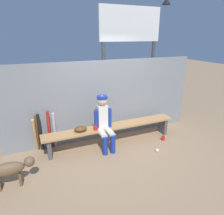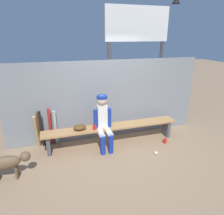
{
  "view_description": "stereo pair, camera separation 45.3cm",
  "coord_description": "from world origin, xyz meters",
  "views": [
    {
      "loc": [
        -1.66,
        -3.93,
        2.43
      ],
      "look_at": [
        0.0,
        0.0,
        0.91
      ],
      "focal_mm": 32.42,
      "sensor_mm": 36.0,
      "label": 1
    },
    {
      "loc": [
        -1.24,
        -4.09,
        2.43
      ],
      "look_at": [
        0.0,
        0.0,
        0.91
      ],
      "focal_mm": 32.42,
      "sensor_mm": 36.0,
      "label": 2
    }
  ],
  "objects": [
    {
      "name": "ground_plane",
      "position": [
        0.0,
        0.0,
        0.0
      ],
      "size": [
        30.0,
        30.0,
        0.0
      ],
      "primitive_type": "plane",
      "color": "#937556"
    },
    {
      "name": "chainlink_fence",
      "position": [
        0.0,
        0.43,
        0.96
      ],
      "size": [
        4.75,
        0.03,
        1.91
      ],
      "primitive_type": "cube",
      "color": "gray",
      "rests_on": "ground_plane"
    },
    {
      "name": "cup_on_bench",
      "position": [
        -0.43,
        -0.07,
        0.52
      ],
      "size": [
        0.08,
        0.08,
        0.11
      ],
      "primitive_type": "cylinder",
      "color": "red",
      "rests_on": "dugout_bench"
    },
    {
      "name": "bat_aluminum_silver",
      "position": [
        -1.26,
        0.35,
        0.43
      ],
      "size": [
        0.07,
        0.14,
        0.86
      ],
      "primitive_type": "cylinder",
      "rotation": [
        0.08,
        0.0,
        -0.03
      ],
      "color": "#B7B7BC",
      "rests_on": "ground_plane"
    },
    {
      "name": "dugout_bench",
      "position": [
        0.0,
        0.0,
        0.37
      ],
      "size": [
        3.18,
        0.36,
        0.46
      ],
      "color": "#AD7F4C",
      "rests_on": "ground_plane"
    },
    {
      "name": "baseball",
      "position": [
        0.77,
        -0.74,
        0.04
      ],
      "size": [
        0.07,
        0.07,
        0.07
      ],
      "primitive_type": "sphere",
      "color": "white",
      "rests_on": "ground_plane"
    },
    {
      "name": "bat_wood_dark",
      "position": [
        -1.62,
        0.34,
        0.44
      ],
      "size": [
        0.1,
        0.21,
        0.88
      ],
      "primitive_type": "cylinder",
      "rotation": [
        0.16,
        0.0,
        0.2
      ],
      "color": "brown",
      "rests_on": "ground_plane"
    },
    {
      "name": "scoreboard",
      "position": [
        1.25,
        1.49,
        2.4
      ],
      "size": [
        2.15,
        0.27,
        3.45
      ],
      "color": "#3F3F42",
      "rests_on": "ground_plane"
    },
    {
      "name": "player_seated",
      "position": [
        -0.23,
        -0.11,
        0.66
      ],
      "size": [
        0.41,
        0.55,
        1.21
      ],
      "color": "silver",
      "rests_on": "ground_plane"
    },
    {
      "name": "bat_wood_tan",
      "position": [
        -1.67,
        0.31,
        0.41
      ],
      "size": [
        0.08,
        0.25,
        0.81
      ],
      "primitive_type": "cylinder",
      "rotation": [
        0.23,
        0.0,
        -0.07
      ],
      "color": "tan",
      "rests_on": "ground_plane"
    },
    {
      "name": "dog",
      "position": [
        -2.1,
        -0.67,
        0.34
      ],
      "size": [
        0.84,
        0.2,
        0.49
      ],
      "color": "brown",
      "rests_on": "ground_plane"
    },
    {
      "name": "cup_on_ground",
      "position": [
        1.22,
        -0.34,
        0.06
      ],
      "size": [
        0.08,
        0.08,
        0.11
      ],
      "primitive_type": "cylinder",
      "color": "red",
      "rests_on": "ground_plane"
    },
    {
      "name": "baseball_glove",
      "position": [
        -0.74,
        0.0,
        0.52
      ],
      "size": [
        0.28,
        0.2,
        0.12
      ],
      "primitive_type": "ellipsoid",
      "color": "#593819",
      "rests_on": "dugout_bench"
    },
    {
      "name": "bat_aluminum_black",
      "position": [
        -1.56,
        0.31,
        0.45
      ],
      "size": [
        0.09,
        0.19,
        0.9
      ],
      "primitive_type": "cylinder",
      "rotation": [
        0.13,
        0.0,
        -0.13
      ],
      "color": "black",
      "rests_on": "ground_plane"
    },
    {
      "name": "bat_aluminum_red",
      "position": [
        -1.37,
        0.34,
        0.47
      ],
      "size": [
        0.07,
        0.19,
        0.93
      ],
      "primitive_type": "cylinder",
      "rotation": [
        0.13,
        0.0,
        0.04
      ],
      "color": "#B22323",
      "rests_on": "ground_plane"
    }
  ]
}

